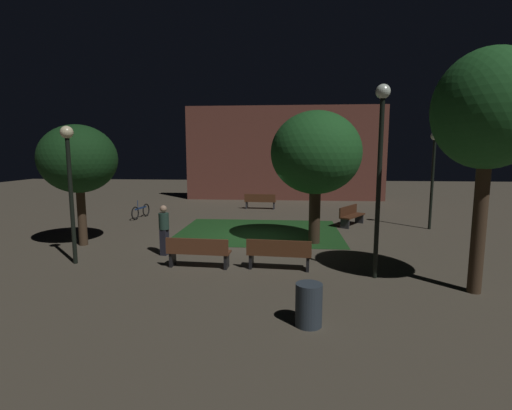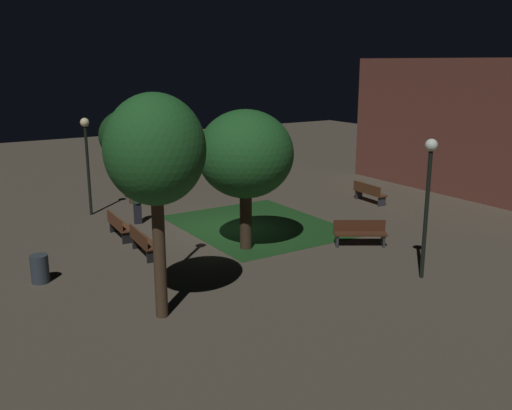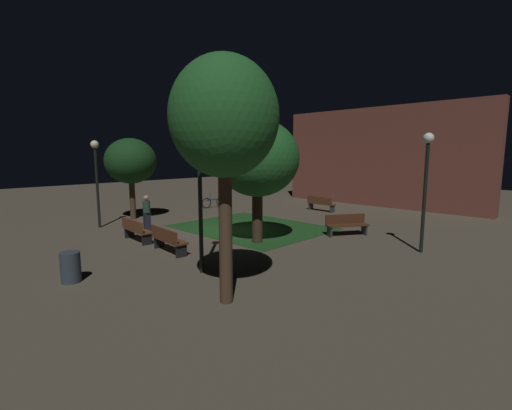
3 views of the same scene
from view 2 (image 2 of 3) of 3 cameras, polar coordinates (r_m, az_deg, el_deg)
The scene contains 16 objects.
ground_plane at distance 21.77m, azimuth -2.86°, elevation -2.41°, with size 60.00×60.00×0.00m, color #4C4438.
grass_lawn at distance 22.20m, azimuth 0.10°, elevation -2.05°, with size 6.61×5.38×0.01m, color #194219.
bench_near_trees at distance 21.13m, azimuth -13.59°, elevation -1.96°, with size 1.83×0.59×0.88m.
bench_corner at distance 19.06m, azimuth -11.30°, elevation -3.59°, with size 1.83×0.62×0.88m.
bench_lawn_edge at distance 26.19m, azimuth 11.24°, elevation 1.27°, with size 1.83×0.59×0.88m.
bench_back_row at distance 20.00m, azimuth 10.36°, elevation -2.70°, with size 1.37×1.78×0.88m.
tree_lawn_side at distance 13.55m, azimuth -10.07°, elevation 5.28°, with size 2.40×2.40×5.54m.
tree_back_right at distance 25.73m, azimuth -12.60°, elevation 6.72°, with size 2.60×2.60×4.22m.
tree_back_left at distance 18.78m, azimuth -1.05°, elevation 5.05°, with size 3.18×3.18×4.72m.
lamp_post_near_wall at distance 15.93m, azimuth -9.95°, elevation 3.50°, with size 0.36×0.36×4.94m.
lamp_post_plaza_east at distance 24.20m, azimuth -16.59°, elevation 5.43°, with size 0.36×0.36×4.02m.
lamp_post_plaza_west at distance 16.90m, azimuth 16.87°, elevation 2.05°, with size 0.36×0.36×4.12m.
trash_bin at distance 17.63m, azimuth -20.83°, elevation -5.99°, with size 0.51×0.51×0.82m, color #2D3842.
bicycle at distance 28.59m, azimuth -1.94°, elevation 2.33°, with size 0.28×1.73×0.93m.
pedestrian at distance 22.73m, azimuth -11.81°, elevation 0.24°, with size 0.32×0.32×1.61m.
building_wall_backdrop at distance 28.18m, azimuth 20.13°, elevation 7.16°, with size 13.53×0.80×6.37m, color brown.
Camera 2 is at (18.14, -10.31, 6.21)m, focal length 39.97 mm.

